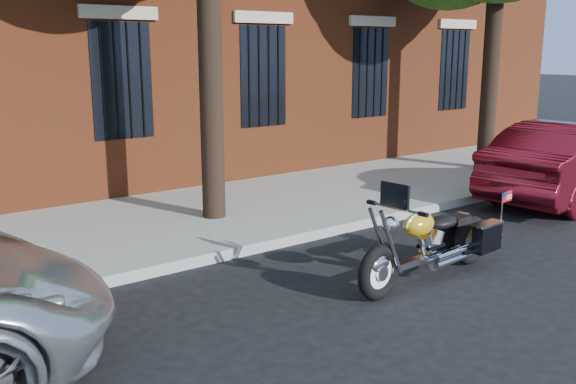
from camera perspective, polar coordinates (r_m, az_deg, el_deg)
ground at (r=7.75m, az=1.45°, el=-8.19°), size 120.00×120.00×0.00m
curb at (r=8.78m, az=-4.23°, el=-5.16°), size 40.00×0.16×0.15m
sidewalk at (r=10.35m, az=-9.96°, el=-2.56°), size 40.00×3.60×0.15m
motorcycle at (r=8.00m, az=12.97°, el=-4.52°), size 2.60×0.84×1.30m
car_maroon at (r=12.91m, az=24.11°, el=2.50°), size 4.51×1.85×1.45m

